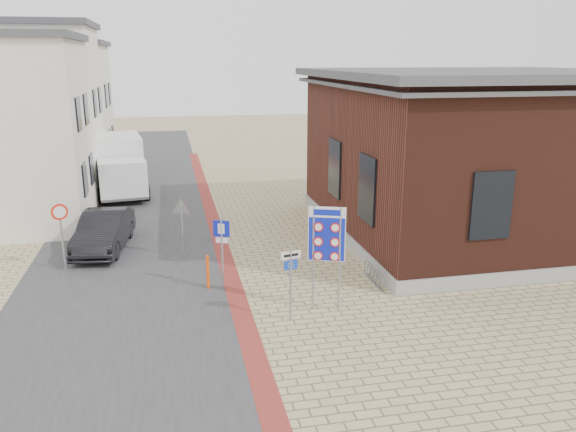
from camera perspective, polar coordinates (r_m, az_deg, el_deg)
name	(u,v)px	position (r m, az deg, el deg)	size (l,w,h in m)	color
ground	(313,318)	(16.54, 2.59, -10.32)	(120.00, 120.00, 0.00)	tan
road_strip	(139,202)	(30.30, -14.86, 1.36)	(7.00, 60.00, 0.02)	#38383A
curb_strip	(215,225)	(25.49, -7.45, -0.91)	(0.60, 40.00, 0.02)	maroon
brick_building	(479,151)	(25.19, 18.81, 6.29)	(13.00, 13.00, 6.80)	gray
townhouse_mid	(29,111)	(33.26, -24.82, 9.68)	(7.40, 6.40, 9.10)	silver
townhouse_far	(51,109)	(39.15, -22.92, 10.00)	(7.40, 6.40, 8.30)	silver
bike_rack	(374,275)	(19.11, 8.68, -5.94)	(0.08, 1.80, 0.60)	slate
sedan	(104,231)	(23.10, -18.20, -1.45)	(1.59, 4.55, 1.50)	black
box_truck	(120,165)	(32.09, -16.74, 4.98)	(3.19, 6.30, 3.16)	slate
border_sign	(327,236)	(16.25, 3.96, -2.06)	(1.04, 0.42, 3.19)	gray
essen_sign	(291,273)	(15.83, 0.28, -5.78)	(0.59, 0.18, 2.23)	gray
parking_sign	(222,242)	(17.97, -6.74, -2.61)	(0.51, 0.24, 2.42)	gray
yield_sign	(181,213)	(21.10, -10.77, 0.29)	(0.80, 0.28, 2.30)	gray
speed_sign	(61,226)	(20.99, -22.08, -0.96)	(0.54, 0.26, 2.45)	gray
bollard	(208,272)	(18.45, -8.14, -5.69)	(0.10, 0.10, 1.14)	#FA500D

